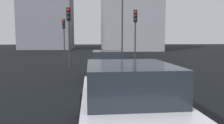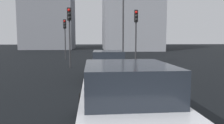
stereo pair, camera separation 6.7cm
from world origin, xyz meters
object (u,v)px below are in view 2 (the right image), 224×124
(car_grey_lead, at_px, (108,64))
(street_lamp_kerbside, at_px, (123,12))
(traffic_light_near_right, at_px, (136,26))
(traffic_light_near_left, at_px, (69,25))
(car_white_second, at_px, (126,103))
(traffic_light_far_left, at_px, (65,31))

(car_grey_lead, relative_size, street_lamp_kerbside, 0.58)
(traffic_light_near_right, bearing_deg, traffic_light_near_left, -78.00)
(car_white_second, bearing_deg, traffic_light_far_left, 10.26)
(car_white_second, relative_size, traffic_light_far_left, 1.14)
(car_grey_lead, height_order, traffic_light_near_right, traffic_light_near_right)
(car_grey_lead, height_order, car_white_second, car_white_second)
(traffic_light_near_left, bearing_deg, street_lamp_kerbside, 144.78)
(traffic_light_near_left, relative_size, traffic_light_near_right, 1.01)
(traffic_light_near_left, height_order, street_lamp_kerbside, street_lamp_kerbside)
(car_grey_lead, relative_size, traffic_light_near_left, 1.11)
(car_grey_lead, bearing_deg, traffic_light_near_left, 32.65)
(car_white_second, distance_m, street_lamp_kerbside, 18.70)
(car_white_second, xyz_separation_m, traffic_light_near_left, (11.69, 2.38, 2.30))
(traffic_light_near_right, bearing_deg, traffic_light_far_left, -128.63)
(traffic_light_near_left, bearing_deg, car_white_second, 12.41)
(car_grey_lead, bearing_deg, car_white_second, -179.01)
(car_grey_lead, distance_m, car_white_second, 7.52)
(traffic_light_far_left, bearing_deg, car_grey_lead, 21.03)
(car_white_second, xyz_separation_m, traffic_light_near_right, (12.10, -2.49, 2.26))
(car_white_second, height_order, traffic_light_near_right, traffic_light_near_right)
(car_white_second, relative_size, street_lamp_kerbside, 0.57)
(traffic_light_far_left, xyz_separation_m, street_lamp_kerbside, (-0.18, -5.86, 1.84))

